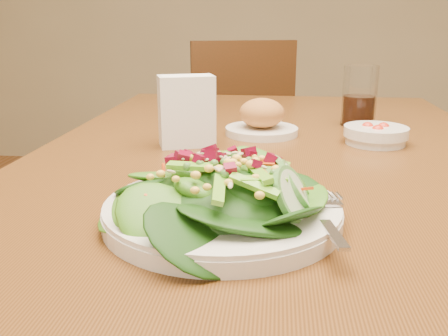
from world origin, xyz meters
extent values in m
cube|color=brown|center=(0.00, 0.00, 0.73)|extent=(0.90, 1.40, 0.04)
cylinder|color=#3E1D0A|center=(-0.39, 0.64, 0.35)|extent=(0.07, 0.07, 0.71)
cylinder|color=#3E1D0A|center=(0.39, 0.64, 0.35)|extent=(0.07, 0.07, 0.71)
cube|color=#3E1D0A|center=(-0.18, 1.18, 0.43)|extent=(0.52, 0.52, 0.04)
cylinder|color=#3E1D0A|center=(-0.06, 1.41, 0.20)|extent=(0.04, 0.04, 0.41)
cylinder|color=#3E1D0A|center=(-0.41, 1.30, 0.20)|extent=(0.04, 0.04, 0.41)
cylinder|color=#3E1D0A|center=(0.04, 1.06, 0.20)|extent=(0.04, 0.04, 0.41)
cylinder|color=#3E1D0A|center=(-0.30, 0.96, 0.20)|extent=(0.04, 0.04, 0.41)
cube|color=#3E1D0A|center=(-0.13, 0.99, 0.68)|extent=(0.39, 0.15, 0.46)
cylinder|color=silver|center=(-0.06, -0.34, 0.76)|extent=(0.29, 0.29, 0.02)
ellipsoid|color=#143C0B|center=(-0.06, -0.34, 0.79)|extent=(0.20, 0.20, 0.04)
cube|color=silver|center=(0.06, -0.37, 0.77)|extent=(0.05, 0.18, 0.01)
cylinder|color=silver|center=(-0.03, 0.14, 0.76)|extent=(0.15, 0.15, 0.02)
ellipsoid|color=#B76C2D|center=(-0.03, 0.14, 0.80)|extent=(0.10, 0.10, 0.06)
cylinder|color=silver|center=(0.20, 0.08, 0.77)|extent=(0.12, 0.12, 0.04)
sphere|color=red|center=(0.21, 0.09, 0.78)|extent=(0.02, 0.02, 0.02)
sphere|color=red|center=(0.18, 0.09, 0.78)|extent=(0.02, 0.02, 0.02)
sphere|color=red|center=(0.20, 0.07, 0.78)|extent=(0.02, 0.02, 0.02)
cylinder|color=silver|center=(0.19, 0.26, 0.82)|extent=(0.08, 0.08, 0.14)
cylinder|color=black|center=(0.19, 0.26, 0.78)|extent=(0.07, 0.07, 0.07)
cube|color=white|center=(-0.17, 0.03, 0.82)|extent=(0.12, 0.09, 0.14)
cube|color=white|center=(-0.17, 0.03, 0.83)|extent=(0.10, 0.07, 0.11)
camera|label=1|loc=(0.00, -0.90, 0.99)|focal=40.00mm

